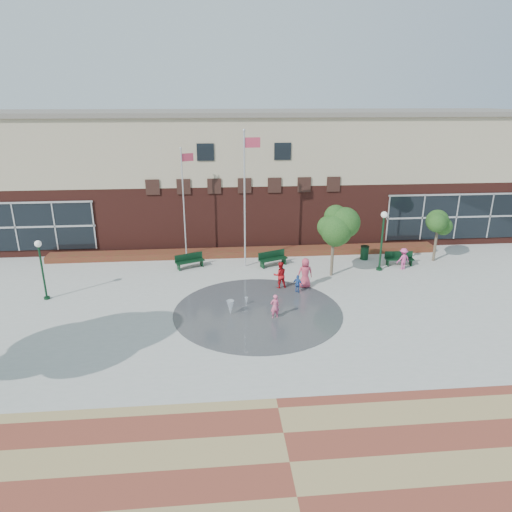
{
  "coord_description": "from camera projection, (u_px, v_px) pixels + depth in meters",
  "views": [
    {
      "loc": [
        -1.94,
        -17.49,
        10.15
      ],
      "look_at": [
        0.0,
        4.0,
        2.6
      ],
      "focal_mm": 32.0,
      "sensor_mm": 36.0,
      "label": 1
    }
  ],
  "objects": [
    {
      "name": "ground",
      "position": [
        264.0,
        342.0,
        19.96
      ],
      "size": [
        120.0,
        120.0,
        0.0
      ],
      "primitive_type": "plane",
      "color": "#666056",
      "rests_on": "ground"
    },
    {
      "name": "plaza_concrete",
      "position": [
        256.0,
        303.0,
        23.71
      ],
      "size": [
        46.0,
        18.0,
        0.01
      ],
      "primitive_type": "cube",
      "color": "#A8A8A0",
      "rests_on": "ground"
    },
    {
      "name": "paver_band",
      "position": [
        290.0,
        462.0,
        13.37
      ],
      "size": [
        46.0,
        6.0,
        0.01
      ],
      "primitive_type": "cube",
      "color": "brown",
      "rests_on": "ground"
    },
    {
      "name": "splash_pad",
      "position": [
        258.0,
        312.0,
        22.77
      ],
      "size": [
        8.4,
        8.4,
        0.01
      ],
      "primitive_type": "cylinder",
      "color": "#383A3D",
      "rests_on": "ground"
    },
    {
      "name": "library_building",
      "position": [
        240.0,
        173.0,
        34.85
      ],
      "size": [
        44.4,
        10.4,
        9.2
      ],
      "color": "#51211B",
      "rests_on": "ground"
    },
    {
      "name": "flower_bed",
      "position": [
        246.0,
        255.0,
        30.86
      ],
      "size": [
        26.0,
        1.2,
        0.4
      ],
      "primitive_type": "cube",
      "color": "maroon",
      "rests_on": "ground"
    },
    {
      "name": "flagpole_left",
      "position": [
        184.0,
        199.0,
        28.64
      ],
      "size": [
        0.79,
        0.4,
        7.28
      ],
      "rotation": [
        0.0,
        0.0,
        0.42
      ],
      "color": "silver",
      "rests_on": "ground"
    },
    {
      "name": "flagpole_right",
      "position": [
        245.0,
        193.0,
        27.31
      ],
      "size": [
        1.04,
        0.2,
        8.42
      ],
      "rotation": [
        0.0,
        0.0,
        0.11
      ],
      "color": "silver",
      "rests_on": "ground"
    },
    {
      "name": "lamp_left",
      "position": [
        41.0,
        263.0,
        23.5
      ],
      "size": [
        0.35,
        0.35,
        3.26
      ],
      "color": "#0E321B",
      "rests_on": "ground"
    },
    {
      "name": "lamp_right",
      "position": [
        382.0,
        234.0,
        27.44
      ],
      "size": [
        0.39,
        0.39,
        3.73
      ],
      "color": "#0E321B",
      "rests_on": "ground"
    },
    {
      "name": "bench_left",
      "position": [
        190.0,
        264.0,
        28.46
      ],
      "size": [
        1.86,
        1.18,
        0.91
      ],
      "rotation": [
        0.0,
        0.0,
        0.41
      ],
      "color": "#0E321B",
      "rests_on": "ground"
    },
    {
      "name": "bench_mid",
      "position": [
        273.0,
        261.0,
        28.82
      ],
      "size": [
        1.94,
        1.2,
        0.94
      ],
      "rotation": [
        0.0,
        0.0,
        0.39
      ],
      "color": "#0E321B",
      "rests_on": "ground"
    },
    {
      "name": "bench_right",
      "position": [
        399.0,
        261.0,
        28.9
      ],
      "size": [
        1.81,
        0.61,
        0.9
      ],
      "rotation": [
        0.0,
        0.0,
        -0.07
      ],
      "color": "#0E321B",
      "rests_on": "ground"
    },
    {
      "name": "trash_can",
      "position": [
        365.0,
        253.0,
        29.94
      ],
      "size": [
        0.56,
        0.56,
        0.92
      ],
      "color": "#0E321B",
      "rests_on": "ground"
    },
    {
      "name": "tree_mid",
      "position": [
        334.0,
        225.0,
        26.36
      ],
      "size": [
        2.55,
        2.55,
        4.3
      ],
      "color": "#4C3F31",
      "rests_on": "ground"
    },
    {
      "name": "tree_small_right",
      "position": [
        438.0,
        226.0,
        29.04
      ],
      "size": [
        1.89,
        1.89,
        3.24
      ],
      "color": "#4C3F31",
      "rests_on": "ground"
    },
    {
      "name": "water_jet_a",
      "position": [
        231.0,
        315.0,
        22.41
      ],
      "size": [
        0.38,
        0.38,
        0.74
      ],
      "primitive_type": "cone",
      "rotation": [
        3.14,
        0.0,
        0.0
      ],
      "color": "white",
      "rests_on": "ground"
    },
    {
      "name": "water_jet_b",
      "position": [
        246.0,
        305.0,
        23.52
      ],
      "size": [
        0.17,
        0.17,
        0.39
      ],
      "primitive_type": "cone",
      "rotation": [
        3.14,
        0.0,
        0.0
      ],
      "color": "white",
      "rests_on": "ground"
    },
    {
      "name": "child_splash",
      "position": [
        275.0,
        306.0,
        21.9
      ],
      "size": [
        0.52,
        0.41,
        1.24
      ],
      "primitive_type": "imported",
      "rotation": [
        0.0,
        0.0,
        3.41
      ],
      "color": "#E85B83",
      "rests_on": "ground"
    },
    {
      "name": "adult_red",
      "position": [
        280.0,
        275.0,
        25.35
      ],
      "size": [
        0.82,
        0.67,
        1.55
      ],
      "primitive_type": "imported",
      "rotation": [
        0.0,
        0.0,
        3.26
      ],
      "color": "red",
      "rests_on": "ground"
    },
    {
      "name": "adult_pink",
      "position": [
        305.0,
        273.0,
        25.39
      ],
      "size": [
        0.87,
        0.6,
        1.72
      ],
      "primitive_type": "imported",
      "rotation": [
        0.0,
        0.0,
        3.2
      ],
      "color": "#C43D54",
      "rests_on": "ground"
    },
    {
      "name": "child_blue",
      "position": [
        298.0,
        284.0,
        24.79
      ],
      "size": [
        0.61,
        0.6,
        1.04
      ],
      "primitive_type": "imported",
      "rotation": [
        0.0,
        0.0,
        2.38
      ],
      "color": "#2F5BAC",
      "rests_on": "ground"
    },
    {
      "name": "person_bench",
      "position": [
        403.0,
        259.0,
        28.15
      ],
      "size": [
        1.0,
        0.75,
        1.37
      ],
      "primitive_type": "imported",
      "rotation": [
        0.0,
        0.0,
        3.45
      ],
      "color": "#D94791",
      "rests_on": "ground"
    }
  ]
}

